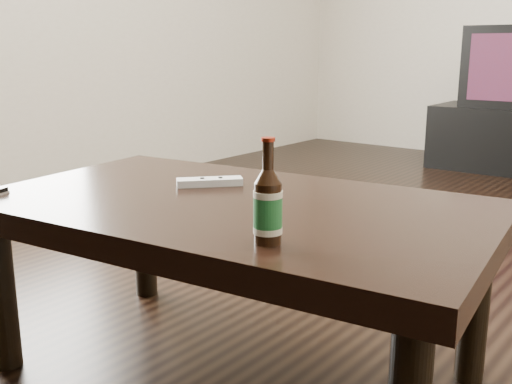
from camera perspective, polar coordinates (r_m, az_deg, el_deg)
The scene contains 4 objects.
floor at distance 2.26m, azimuth 18.29°, elevation -9.99°, with size 5.00×6.00×0.01m, color black.
coffee_table at distance 1.56m, azimuth -2.30°, elevation -3.10°, with size 1.40×0.93×0.49m.
beer_bottle at distance 1.19m, azimuth 1.13°, elevation -1.42°, with size 0.06×0.06×0.21m.
remote at distance 1.71m, azimuth -4.44°, elevation 0.97°, with size 0.16×0.17×0.02m.
Camera 1 is at (0.67, -1.97, 0.87)m, focal length 42.00 mm.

